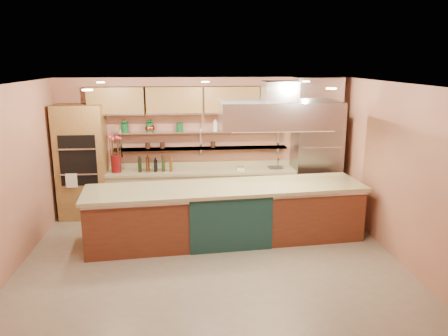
{
  "coord_description": "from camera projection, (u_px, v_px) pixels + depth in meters",
  "views": [
    {
      "loc": [
        -0.35,
        -6.58,
        3.14
      ],
      "look_at": [
        0.31,
        1.0,
        1.26
      ],
      "focal_mm": 35.0,
      "sensor_mm": 36.0,
      "label": 1
    }
  ],
  "objects": [
    {
      "name": "copper_kettle",
      "position": [
        150.0,
        128.0,
        8.92
      ],
      "size": [
        0.25,
        0.25,
        0.15
      ],
      "primitive_type": "ellipsoid",
      "rotation": [
        0.0,
        0.0,
        -0.38
      ],
      "color": "#AF3E28",
      "rests_on": "wall_shelf_upper"
    },
    {
      "name": "green_canister",
      "position": [
        180.0,
        127.0,
        8.97
      ],
      "size": [
        0.19,
        0.19,
        0.17
      ],
      "primitive_type": "cylinder",
      "rotation": [
        0.0,
        0.0,
        -0.41
      ],
      "color": "#0F4820",
      "rests_on": "wall_shelf_upper"
    },
    {
      "name": "wall_left",
      "position": [
        11.0,
        179.0,
        6.56
      ],
      "size": [
        0.04,
        5.0,
        2.8
      ],
      "primitive_type": "cube",
      "color": "#B37254",
      "rests_on": "floor"
    },
    {
      "name": "wall_back",
      "position": [
        203.0,
        145.0,
        9.23
      ],
      "size": [
        6.0,
        0.04,
        2.8
      ],
      "primitive_type": "cube",
      "color": "#B37254",
      "rests_on": "floor"
    },
    {
      "name": "range_hood",
      "position": [
        279.0,
        114.0,
        7.39
      ],
      "size": [
        2.0,
        1.0,
        0.45
      ],
      "primitive_type": "cube",
      "color": "silver",
      "rests_on": "ceiling"
    },
    {
      "name": "kitchen_scale",
      "position": [
        241.0,
        167.0,
        9.06
      ],
      "size": [
        0.16,
        0.13,
        0.09
      ],
      "primitive_type": "cube",
      "rotation": [
        0.0,
        0.0,
        0.07
      ],
      "color": "silver",
      "rests_on": "back_counter"
    },
    {
      "name": "oil_bottle_cluster",
      "position": [
        155.0,
        166.0,
        8.89
      ],
      "size": [
        0.78,
        0.32,
        0.24
      ],
      "primitive_type": "cube",
      "rotation": [
        0.0,
        0.0,
        -0.14
      ],
      "color": "black",
      "rests_on": "back_counter"
    },
    {
      "name": "upper_cabinets",
      "position": [
        203.0,
        100.0,
        8.83
      ],
      "size": [
        4.6,
        0.36,
        0.55
      ],
      "primitive_type": "cube",
      "color": "olive",
      "rests_on": "wall_back"
    },
    {
      "name": "oven_stack",
      "position": [
        82.0,
        162.0,
        8.77
      ],
      "size": [
        0.95,
        0.64,
        2.3
      ],
      "primitive_type": "cube",
      "color": "olive",
      "rests_on": "floor"
    },
    {
      "name": "refrigerator",
      "position": [
        316.0,
        162.0,
        9.17
      ],
      "size": [
        0.95,
        0.72,
        2.1
      ],
      "primitive_type": "cube",
      "color": "gray",
      "rests_on": "floor"
    },
    {
      "name": "floor",
      "position": [
        210.0,
        258.0,
        7.15
      ],
      "size": [
        6.0,
        5.0,
        0.02
      ],
      "primitive_type": "cube",
      "color": "gray",
      "rests_on": "ground"
    },
    {
      "name": "island",
      "position": [
        226.0,
        213.0,
        7.74
      ],
      "size": [
        4.86,
        1.46,
        1.0
      ],
      "primitive_type": "cube",
      "rotation": [
        0.0,
        0.0,
        0.09
      ],
      "color": "#5F2D1B",
      "rests_on": "floor"
    },
    {
      "name": "wall_shelf_lower",
      "position": [
        201.0,
        148.0,
        9.11
      ],
      "size": [
        3.6,
        0.26,
        0.03
      ],
      "primitive_type": "cube",
      "color": "silver",
      "rests_on": "wall_back"
    },
    {
      "name": "ceiling_downlights",
      "position": [
        208.0,
        85.0,
        6.68
      ],
      "size": [
        4.0,
        2.8,
        0.02
      ],
      "primitive_type": "cube",
      "color": "#FFE5A5",
      "rests_on": "ceiling"
    },
    {
      "name": "back_counter",
      "position": [
        202.0,
        191.0,
        9.16
      ],
      "size": [
        3.84,
        0.64,
        0.93
      ],
      "primitive_type": "cube",
      "color": "tan",
      "rests_on": "floor"
    },
    {
      "name": "wall_right",
      "position": [
        394.0,
        171.0,
        7.07
      ],
      "size": [
        0.04,
        5.0,
        2.8
      ],
      "primitive_type": "cube",
      "color": "#B37254",
      "rests_on": "floor"
    },
    {
      "name": "wall_shelf_upper",
      "position": [
        201.0,
        132.0,
        9.03
      ],
      "size": [
        3.6,
        0.26,
        0.03
      ],
      "primitive_type": "cube",
      "color": "silver",
      "rests_on": "wall_back"
    },
    {
      "name": "ceiling",
      "position": [
        209.0,
        84.0,
        6.48
      ],
      "size": [
        6.0,
        5.0,
        0.02
      ],
      "primitive_type": "cube",
      "color": "black",
      "rests_on": "wall_back"
    },
    {
      "name": "wall_front",
      "position": [
        224.0,
        238.0,
        4.4
      ],
      "size": [
        6.0,
        0.04,
        2.8
      ],
      "primitive_type": "cube",
      "color": "#B37254",
      "rests_on": "floor"
    },
    {
      "name": "flower_vase",
      "position": [
        116.0,
        164.0,
        8.81
      ],
      "size": [
        0.2,
        0.2,
        0.35
      ],
      "primitive_type": "cylinder",
      "rotation": [
        0.0,
        0.0,
        0.03
      ],
      "color": "#5A0D0D",
      "rests_on": "back_counter"
    },
    {
      "name": "bar_faucet",
      "position": [
        278.0,
        162.0,
        9.21
      ],
      "size": [
        0.04,
        0.04,
        0.22
      ],
      "primitive_type": "cylinder",
      "rotation": [
        0.0,
        0.0,
        0.41
      ],
      "color": "silver",
      "rests_on": "back_counter"
    }
  ]
}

